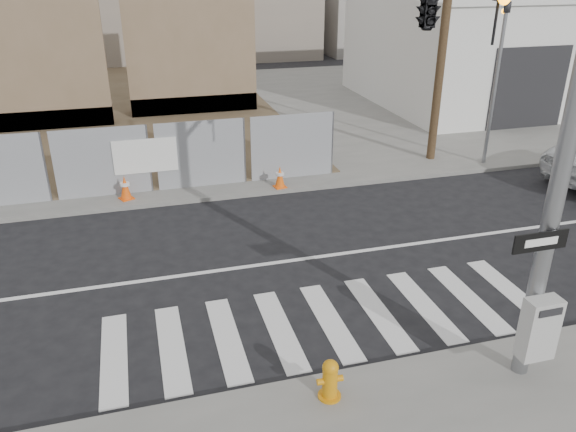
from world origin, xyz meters
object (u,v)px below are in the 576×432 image
object	(u,v)px
traffic_cone_c	(125,188)
traffic_cone_d	(280,177)
signal_pole	(465,57)
fire_hydrant	(330,379)
auto_shop	(500,48)

from	to	relation	value
traffic_cone_c	traffic_cone_d	distance (m)	4.46
traffic_cone_d	signal_pole	bearing A→B (deg)	-74.94
signal_pole	fire_hydrant	distance (m)	5.96
traffic_cone_c	fire_hydrant	bearing A→B (deg)	-72.33
fire_hydrant	auto_shop	bearing A→B (deg)	53.35
auto_shop	traffic_cone_c	world-z (taller)	auto_shop
signal_pole	fire_hydrant	xyz separation A→B (m)	(-3.25, -2.50, -4.32)
signal_pole	traffic_cone_d	xyz separation A→B (m)	(-1.69, 6.30, -4.34)
fire_hydrant	traffic_cone_d	distance (m)	8.94
fire_hydrant	traffic_cone_c	world-z (taller)	traffic_cone_c
traffic_cone_c	traffic_cone_d	size ratio (longest dim) A/B	1.05
auto_shop	fire_hydrant	xyz separation A→B (m)	(-14.75, -17.52, -2.07)
auto_shop	traffic_cone_d	distance (m)	15.95
traffic_cone_c	traffic_cone_d	world-z (taller)	traffic_cone_c
auto_shop	fire_hydrant	distance (m)	22.99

